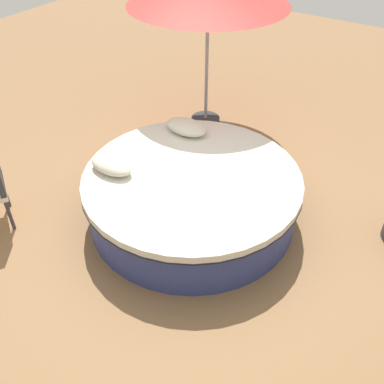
# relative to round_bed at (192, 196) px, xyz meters

# --- Properties ---
(ground_plane) EXTENTS (16.00, 16.00, 0.00)m
(ground_plane) POSITION_rel_round_bed_xyz_m (0.00, 0.00, -0.30)
(ground_plane) COLOR olive
(round_bed) EXTENTS (2.44, 2.44, 0.59)m
(round_bed) POSITION_rel_round_bed_xyz_m (0.00, 0.00, 0.00)
(round_bed) COLOR navy
(round_bed) RESTS_ON ground_plane
(throw_pillow_0) EXTENTS (0.55, 0.33, 0.17)m
(throw_pillow_0) POSITION_rel_round_bed_xyz_m (0.55, -0.71, 0.37)
(throw_pillow_0) COLOR beige
(throw_pillow_0) RESTS_ON round_bed
(throw_pillow_1) EXTENTS (0.53, 0.29, 0.15)m
(throw_pillow_1) POSITION_rel_round_bed_xyz_m (0.79, 0.42, 0.36)
(throw_pillow_1) COLOR beige
(throw_pillow_1) RESTS_ON round_bed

